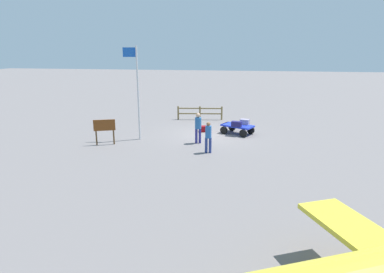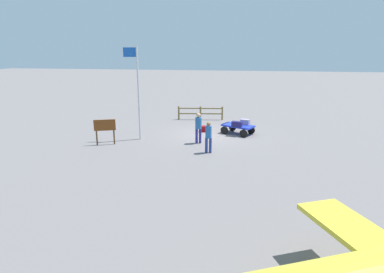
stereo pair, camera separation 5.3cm
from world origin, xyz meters
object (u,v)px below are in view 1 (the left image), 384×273
Objects in this scene: suitcase_maroon at (236,124)px; worker_lead at (208,135)px; suitcase_tan at (204,129)px; luggage_cart at (237,127)px; worker_trailing at (198,125)px; signboard at (104,128)px; flagpole at (137,87)px; suitcase_olive at (245,122)px.

worker_lead is (1.27, 3.61, 0.17)m from suitcase_maroon.
worker_lead reaches higher than suitcase_tan.
luggage_cart is 3.25m from worker_trailing.
signboard is (7.03, 3.58, 0.54)m from luggage_cart.
luggage_cart is at bearing -158.73° from flagpole.
flagpole is at bearing -4.26° from worker_trailing.
worker_trailing is (0.01, 2.67, 0.83)m from suitcase_tan.
flagpole is (5.56, 1.71, 2.29)m from suitcase_maroon.
suitcase_maroon is at bearing 160.98° from suitcase_tan.
luggage_cart is 3.45× the size of suitcase_olive.
worker_trailing is (2.06, 2.44, 0.59)m from luggage_cart.
flagpole reaches higher than luggage_cart.
worker_trailing reaches higher than signboard.
worker_lead is (-0.75, 4.31, 0.72)m from suitcase_tan.
suitcase_olive is at bearing -112.24° from worker_lead.
luggage_cart is 1.52× the size of signboard.
worker_lead is (1.30, 4.08, 0.48)m from luggage_cart.
suitcase_maroon is 6.25m from flagpole.
flagpole is (3.54, 2.40, 2.84)m from suitcase_tan.
suitcase_maroon reaches higher than suitcase_tan.
worker_trailing reaches higher than luggage_cart.
suitcase_maroon is 2.21m from suitcase_tan.
suitcase_olive is 0.36× the size of worker_trailing.
suitcase_olive is at bearing -155.73° from luggage_cart.
suitcase_olive is at bearing -133.54° from worker_trailing.
signboard reaches higher than suitcase_olive.
suitcase_tan is at bearing -6.32° from luggage_cart.
worker_lead reaches higher than suitcase_olive.
suitcase_olive reaches higher than suitcase_tan.
flagpole is (5.59, 2.18, 2.60)m from luggage_cart.
luggage_cart reaches higher than suitcase_tan.
suitcase_tan is at bearing -19.02° from suitcase_maroon.
flagpole is at bearing -135.73° from signboard.
suitcase_tan is 0.43× the size of signboard.
worker_trailing reaches higher than suitcase_tan.
worker_lead reaches higher than signboard.
suitcase_tan is at bearing -142.60° from signboard.
luggage_cart is 0.58m from suitcase_olive.
suitcase_tan is (2.02, -0.70, -0.55)m from suitcase_maroon.
suitcase_maroon is 3.83m from worker_lead.
worker_lead is at bearing 99.88° from suitcase_tan.
worker_lead is 1.14× the size of signboard.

